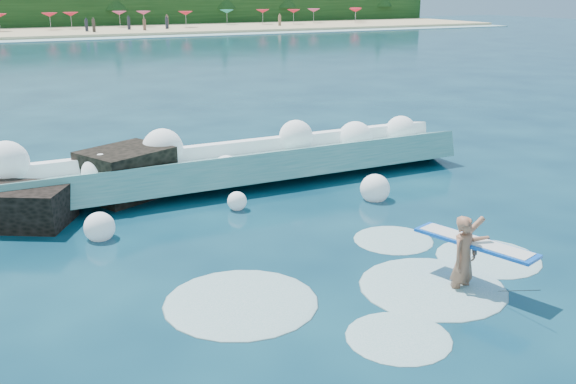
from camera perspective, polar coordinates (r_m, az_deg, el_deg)
name	(u,v)px	position (r m, az deg, el deg)	size (l,w,h in m)	color
ground	(264,293)	(12.14, -2.13, -8.95)	(200.00, 200.00, 0.00)	#07253A
wet_band	(6,41)	(77.22, -23.78, 12.17)	(140.00, 5.00, 0.08)	silver
breaking_wave	(199,170)	(18.48, -7.93, 1.95)	(16.27, 2.61, 1.40)	teal
rock_cluster	(6,198)	(17.29, -23.76, -0.52)	(8.41, 3.61, 1.53)	black
surfer_with_board	(466,257)	(12.51, 15.57, -5.55)	(1.26, 2.92, 1.74)	#A4664C
wave_spray	(213,157)	(18.26, -6.67, 3.15)	(14.70, 4.69, 1.88)	white
surf_foam	(386,285)	(12.55, 8.74, -8.21)	(9.23, 5.56, 0.14)	silver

